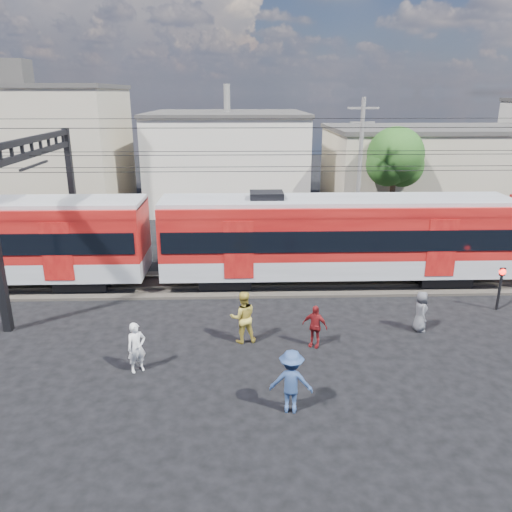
# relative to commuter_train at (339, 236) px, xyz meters

# --- Properties ---
(ground) EXTENTS (120.00, 120.00, 0.00)m
(ground) POSITION_rel_commuter_train_xyz_m (-3.58, -8.00, -2.40)
(ground) COLOR black
(ground) RESTS_ON ground
(track_bed) EXTENTS (70.00, 3.40, 0.12)m
(track_bed) POSITION_rel_commuter_train_xyz_m (-3.58, 0.00, -2.34)
(track_bed) COLOR #2D2823
(track_bed) RESTS_ON ground
(rail_near) EXTENTS (70.00, 0.12, 0.12)m
(rail_near) POSITION_rel_commuter_train_xyz_m (-3.58, -0.75, -2.22)
(rail_near) COLOR #59544C
(rail_near) RESTS_ON track_bed
(rail_far) EXTENTS (70.00, 0.12, 0.12)m
(rail_far) POSITION_rel_commuter_train_xyz_m (-3.58, 0.75, -2.22)
(rail_far) COLOR #59544C
(rail_far) RESTS_ON track_bed
(commuter_train) EXTENTS (50.30, 3.08, 4.17)m
(commuter_train) POSITION_rel_commuter_train_xyz_m (0.00, 0.00, 0.00)
(commuter_train) COLOR black
(commuter_train) RESTS_ON ground
(catenary) EXTENTS (70.00, 9.30, 7.52)m
(catenary) POSITION_rel_commuter_train_xyz_m (-12.23, -0.00, 2.73)
(catenary) COLOR black
(catenary) RESTS_ON ground
(building_west) EXTENTS (14.28, 10.20, 9.30)m
(building_west) POSITION_rel_commuter_train_xyz_m (-20.58, 16.00, 2.25)
(building_west) COLOR tan
(building_west) RESTS_ON ground
(building_midwest) EXTENTS (12.24, 12.24, 7.30)m
(building_midwest) POSITION_rel_commuter_train_xyz_m (-5.58, 19.00, 1.25)
(building_midwest) COLOR beige
(building_midwest) RESTS_ON ground
(building_mideast) EXTENTS (16.32, 10.20, 6.30)m
(building_mideast) POSITION_rel_commuter_train_xyz_m (10.42, 16.00, 0.75)
(building_mideast) COLOR tan
(building_mideast) RESTS_ON ground
(utility_pole_mid) EXTENTS (1.80, 0.24, 8.50)m
(utility_pole_mid) POSITION_rel_commuter_train_xyz_m (2.42, 7.00, 2.13)
(utility_pole_mid) COLOR slate
(utility_pole_mid) RESTS_ON ground
(tree_near) EXTENTS (3.82, 3.64, 6.72)m
(tree_near) POSITION_rel_commuter_train_xyz_m (5.61, 10.09, 2.26)
(tree_near) COLOR #382619
(tree_near) RESTS_ON ground
(pedestrian_a) EXTENTS (0.74, 0.68, 1.70)m
(pedestrian_a) POSITION_rel_commuter_train_xyz_m (-8.02, -7.63, -1.55)
(pedestrian_a) COLOR silver
(pedestrian_a) RESTS_ON ground
(pedestrian_b) EXTENTS (1.06, 0.88, 1.96)m
(pedestrian_b) POSITION_rel_commuter_train_xyz_m (-4.54, -5.70, -1.42)
(pedestrian_b) COLOR gold
(pedestrian_b) RESTS_ON ground
(pedestrian_c) EXTENTS (1.33, 0.89, 1.91)m
(pedestrian_c) POSITION_rel_commuter_train_xyz_m (-3.21, -9.96, -1.45)
(pedestrian_c) COLOR navy
(pedestrian_c) RESTS_ON ground
(pedestrian_d) EXTENTS (1.00, 0.76, 1.58)m
(pedestrian_d) POSITION_rel_commuter_train_xyz_m (-1.99, -6.13, -1.61)
(pedestrian_d) COLOR maroon
(pedestrian_d) RESTS_ON ground
(pedestrian_e) EXTENTS (0.56, 0.81, 1.59)m
(pedestrian_e) POSITION_rel_commuter_train_xyz_m (2.23, -5.02, -1.61)
(pedestrian_e) COLOR #4E4E53
(pedestrian_e) RESTS_ON ground
(crossing_signal) EXTENTS (0.27, 0.27, 1.87)m
(crossing_signal) POSITION_rel_commuter_train_xyz_m (6.18, -3.21, -1.10)
(crossing_signal) COLOR black
(crossing_signal) RESTS_ON ground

